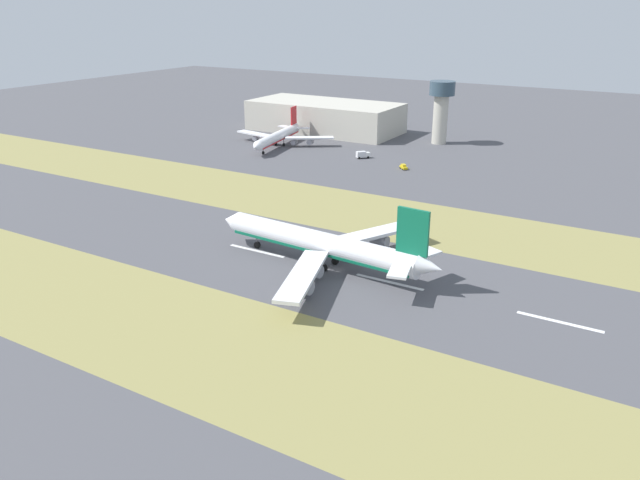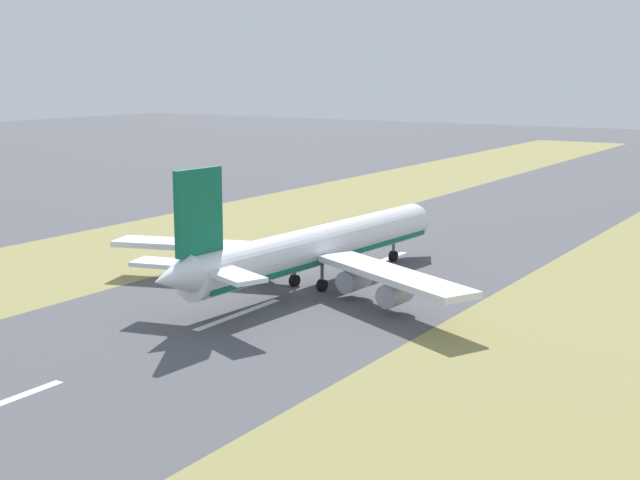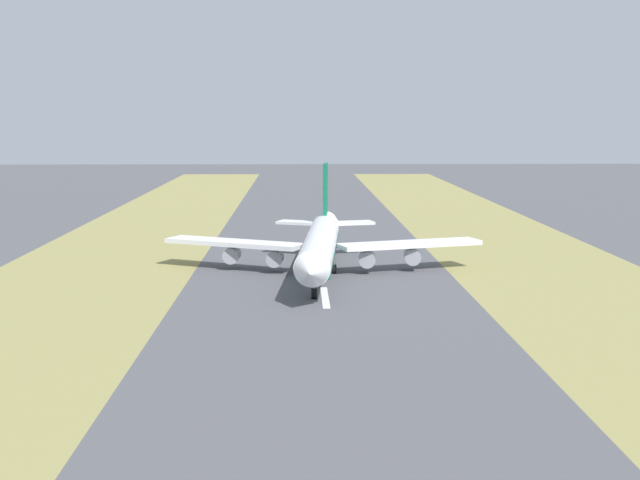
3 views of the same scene
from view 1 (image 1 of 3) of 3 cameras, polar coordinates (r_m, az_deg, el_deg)
name	(u,v)px [view 1 (image 1 of 3)]	position (r m, az deg, el deg)	size (l,w,h in m)	color
ground_plane	(336,269)	(160.02, 1.49, -2.71)	(800.00, 800.00, 0.00)	#4C4C51
grass_median_west	(225,348)	(126.87, -8.65, -9.70)	(40.00, 600.00, 0.01)	olive
grass_median_east	(406,220)	(197.90, 7.88, 1.81)	(40.00, 600.00, 0.01)	olive
centreline_dash_near	(559,322)	(144.22, 21.05, -7.00)	(1.20, 18.00, 0.01)	silver
centreline_dash_mid	(389,282)	(153.94, 6.36, -3.83)	(1.20, 18.00, 0.01)	silver
centreline_dash_far	(257,251)	(172.63, -5.78, -1.00)	(1.20, 18.00, 0.01)	silver
airplane_main_jet	(326,245)	(159.33, 0.56, -0.47)	(63.98, 67.22, 20.20)	white
terminal_building	(325,117)	(335.37, 0.45, 11.21)	(36.00, 78.69, 15.20)	#BCB7A8
control_tower	(441,105)	(308.33, 11.02, 11.98)	(12.00, 12.00, 29.52)	#BCB7A8
airplane_parked_apron	(279,136)	(299.60, -3.77, 9.44)	(52.68, 49.62, 15.93)	white
service_truck	(363,155)	(276.20, 3.92, 7.80)	(6.01, 5.54, 3.10)	white
apron_car	(404,167)	(259.44, 7.65, 6.65)	(4.31, 4.45, 2.03)	gold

